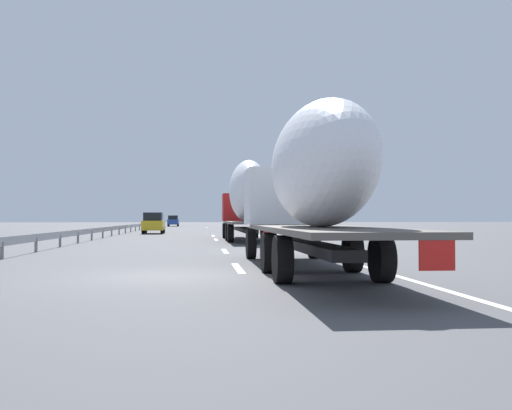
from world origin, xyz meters
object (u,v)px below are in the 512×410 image
Objects in this scene: car_blue_sedan at (173,221)px; road_sign at (256,211)px; truck_trailing at (310,182)px; car_yellow_coupe at (154,223)px; truck_lead at (246,197)px.

road_sign reaches higher than car_blue_sedan.
truck_trailing reaches higher than car_blue_sedan.
truck_trailing is 3.49× the size of car_yellow_coupe.
car_yellow_coupe is 0.89× the size of car_blue_sedan.
car_yellow_coupe is at bearing 128.30° from road_sign.
truck_lead is 60.52m from car_blue_sedan.
truck_trailing is at bearing 176.05° from road_sign.
truck_trailing is 37.63m from car_yellow_coupe.
truck_lead is 20.13m from truck_trailing.
car_yellow_coupe is at bearing -179.74° from car_blue_sedan.
car_blue_sedan is 1.48× the size of road_sign.
road_sign is at bearing -3.95° from truck_trailing.
truck_lead reaches higher than truck_trailing.
road_sign is (44.90, -3.10, -0.26)m from truck_trailing.
road_sign is at bearing -51.70° from car_yellow_coupe.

